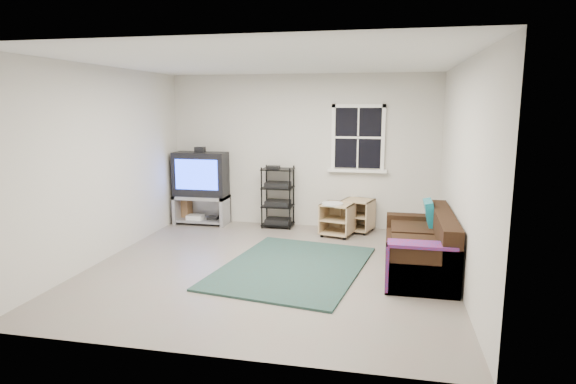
% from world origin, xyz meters
% --- Properties ---
extents(room, '(4.60, 4.62, 4.60)m').
position_xyz_m(room, '(0.95, 2.27, 1.48)').
color(room, gray).
rests_on(room, ground).
extents(tv_unit, '(0.93, 0.47, 1.37)m').
position_xyz_m(tv_unit, '(-1.76, 2.04, 0.75)').
color(tv_unit, '#97969E').
rests_on(tv_unit, ground).
extents(av_rack, '(0.53, 0.38, 1.06)m').
position_xyz_m(av_rack, '(-0.38, 2.09, 0.46)').
color(av_rack, black).
rests_on(av_rack, ground).
extents(side_table_left, '(0.57, 0.57, 0.54)m').
position_xyz_m(side_table_left, '(1.01, 2.09, 0.29)').
color(side_table_left, tan).
rests_on(side_table_left, ground).
extents(side_table_right, '(0.58, 0.58, 0.55)m').
position_xyz_m(side_table_right, '(0.69, 1.74, 0.31)').
color(side_table_right, tan).
rests_on(side_table_right, ground).
extents(sofa, '(0.81, 1.82, 0.83)m').
position_xyz_m(sofa, '(1.91, 0.24, 0.29)').
color(sofa, black).
rests_on(sofa, ground).
extents(shag_rug, '(2.04, 2.58, 0.03)m').
position_xyz_m(shag_rug, '(0.29, 0.02, 0.01)').
color(shag_rug, '#322116').
rests_on(shag_rug, ground).
extents(paper_bag, '(0.30, 0.22, 0.40)m').
position_xyz_m(paper_bag, '(-2.16, 2.15, 0.20)').
color(paper_bag, '#946942').
rests_on(paper_bag, ground).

